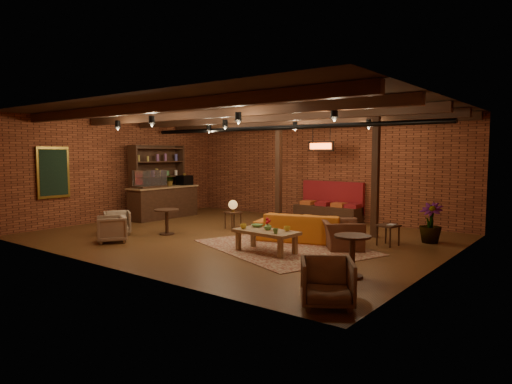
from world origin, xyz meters
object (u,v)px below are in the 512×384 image
Objects in this scene: armchair_b at (112,228)px; plant_tall at (432,183)px; coffee_table at (266,233)px; round_table_left at (167,217)px; armchair_right at (342,230)px; side_table_book at (388,226)px; armchair_a at (117,222)px; round_table_right at (352,249)px; armchair_far at (327,280)px; side_table_lamp at (233,207)px; sofa at (305,227)px.

plant_tall is (6.13, 4.63, 1.10)m from armchair_b.
coffee_table reaches higher than round_table_left.
round_table_left is (-3.35, 0.14, 0.03)m from coffee_table.
armchair_right is at bearing 15.12° from round_table_left.
round_table_left is 0.96× the size of armchair_b.
armchair_b reaches higher than side_table_book.
armchair_b reaches higher than round_table_left.
round_table_right is at bearing -58.07° from armchair_a.
plant_tall reaches higher than armchair_far.
armchair_b is 5.48m from armchair_right.
armchair_right is at bearing -8.44° from side_table_lamp.
plant_tall is at bearing 15.25° from side_table_lamp.
armchair_a is at bearing -143.01° from round_table_left.
side_table_book is at bearing -125.12° from plant_tall.
round_table_left is 6.54m from armchair_far.
side_table_book is (6.22, 2.97, 0.11)m from armchair_a.
armchair_b is (0.77, -0.70, 0.01)m from armchair_a.
armchair_far is (2.73, -3.85, 0.03)m from sofa.
plant_tall is at bearing 70.76° from armchair_b.
armchair_a is 8.01m from plant_tall.
round_table_left is at bearing 171.81° from round_table_right.
plant_tall is (0.67, 0.96, 0.99)m from side_table_book.
sofa is at bearing 23.29° from round_table_left.
side_table_lamp is 1.94m from round_table_left.
round_table_right is at bearing -27.69° from side_table_lamp.
round_table_right is 0.26× the size of plant_tall.
armchair_b is at bearing -108.34° from side_table_lamp.
plant_tall is (2.49, 1.69, 1.10)m from sofa.
armchair_right is at bearing 50.23° from coffee_table.
sofa is 0.82× the size of plant_tall.
round_table_right is at bearing 119.17° from sofa.
armchair_a is 0.97× the size of armchair_b.
armchair_a is (-1.84, -2.55, -0.28)m from side_table_lamp.
round_table_right is (2.35, -2.27, 0.15)m from sofa.
armchair_b is 6.57m from side_table_book.
armchair_b is 6.03m from round_table_right.
round_table_left is at bearing -114.31° from side_table_lamp.
coffee_table is 3.19m from side_table_lamp.
round_table_left is at bearing -151.79° from plant_tall.
round_table_right is at bearing -8.19° from round_table_left.
plant_tall is at bearing -72.50° from armchair_right.
round_table_right is (4.91, -2.58, -0.13)m from side_table_lamp.
armchair_b is (-1.08, -3.25, -0.27)m from side_table_lamp.
side_table_lamp is at bearing 65.69° from round_table_left.
round_table_left is 5.77m from round_table_right.
armchair_b is (-3.64, -2.94, 0.00)m from sofa.
armchair_far is (2.73, -2.26, -0.06)m from coffee_table.
armchair_far is 5.64m from plant_tall.
round_table_left is 0.91× the size of round_table_right.
sofa is 3.19× the size of round_table_right.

